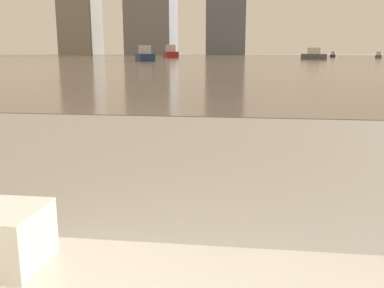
% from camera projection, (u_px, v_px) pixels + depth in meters
% --- Properties ---
extents(harbor_water, '(180.00, 110.00, 0.01)m').
position_uv_depth(harbor_water, '(246.00, 59.00, 60.48)').
color(harbor_water, gray).
rests_on(harbor_water, ground_plane).
extents(harbor_boat_0, '(1.54, 2.79, 0.99)m').
position_uv_depth(harbor_boat_0, '(333.00, 55.00, 72.04)').
color(harbor_boat_0, '#2D2D33').
rests_on(harbor_boat_0, harbor_water).
extents(harbor_boat_1, '(2.87, 4.16, 1.48)m').
position_uv_depth(harbor_boat_1, '(314.00, 55.00, 55.51)').
color(harbor_boat_1, '#4C4C51').
rests_on(harbor_boat_1, harbor_water).
extents(harbor_boat_2, '(3.06, 4.69, 1.66)m').
position_uv_depth(harbor_boat_2, '(145.00, 56.00, 45.93)').
color(harbor_boat_2, navy).
rests_on(harbor_boat_2, harbor_water).
extents(harbor_boat_3, '(3.38, 5.72, 2.03)m').
position_uv_depth(harbor_boat_3, '(171.00, 53.00, 68.57)').
color(harbor_boat_3, maroon).
rests_on(harbor_boat_3, harbor_water).
extents(harbor_boat_5, '(1.56, 2.74, 0.97)m').
position_uv_depth(harbor_boat_5, '(378.00, 56.00, 65.02)').
color(harbor_boat_5, '#4C4C51').
rests_on(harbor_boat_5, harbor_water).
extents(skyline_tower_0, '(9.26, 10.80, 25.14)m').
position_uv_depth(skyline_tower_0, '(80.00, 8.00, 117.82)').
color(skyline_tower_0, gray).
rests_on(skyline_tower_0, ground_plane).
extents(skyline_tower_1, '(12.10, 13.91, 22.40)m').
position_uv_depth(skyline_tower_1, '(152.00, 13.00, 115.59)').
color(skyline_tower_1, slate).
rests_on(skyline_tower_1, ground_plane).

